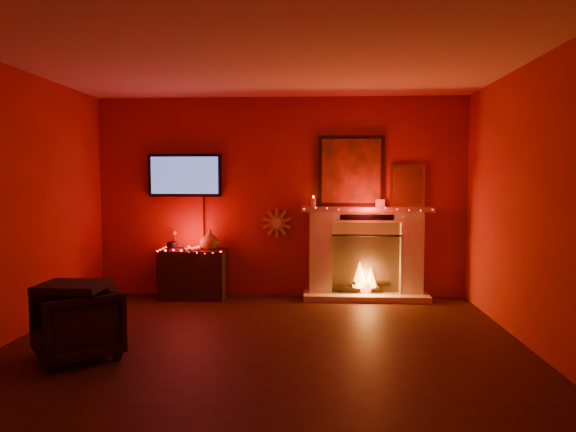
% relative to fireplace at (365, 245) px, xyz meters
% --- Properties ---
extents(room, '(5.00, 5.00, 5.00)m').
position_rel_fireplace_xyz_m(room, '(-1.14, -2.39, 0.63)').
color(room, black).
rests_on(room, ground).
extents(floor, '(5.00, 5.00, 0.00)m').
position_rel_fireplace_xyz_m(floor, '(-1.14, -2.39, -0.72)').
color(floor, black).
rests_on(floor, ground).
extents(fireplace, '(1.72, 0.40, 2.18)m').
position_rel_fireplace_xyz_m(fireplace, '(0.00, 0.00, 0.00)').
color(fireplace, beige).
rests_on(fireplace, floor).
extents(tv, '(1.00, 0.07, 1.24)m').
position_rel_fireplace_xyz_m(tv, '(-2.44, 0.06, 0.92)').
color(tv, black).
rests_on(tv, room).
extents(sunburst_clock, '(0.40, 0.03, 0.40)m').
position_rel_fireplace_xyz_m(sunburst_clock, '(-1.19, 0.09, 0.28)').
color(sunburst_clock, '#C58628').
rests_on(sunburst_clock, room).
extents(console_table, '(0.87, 0.52, 0.93)m').
position_rel_fireplace_xyz_m(console_table, '(-2.29, -0.13, -0.35)').
color(console_table, black).
rests_on(console_table, floor).
extents(armchair, '(0.96, 0.95, 0.63)m').
position_rel_fireplace_xyz_m(armchair, '(-2.78, -2.49, -0.41)').
color(armchair, black).
rests_on(armchair, floor).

